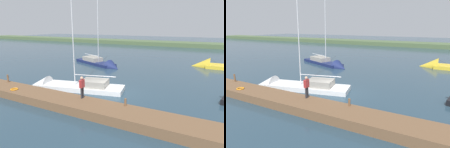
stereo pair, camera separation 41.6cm
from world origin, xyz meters
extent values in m
plane|color=#263D4C|center=(0.00, 0.00, 0.00)|extent=(200.00, 200.00, 0.00)
cube|color=#4C603D|center=(0.00, -48.37, 0.00)|extent=(180.00, 8.00, 2.40)
cube|color=brown|center=(0.00, 4.47, 0.34)|extent=(27.07, 2.38, 0.69)
cylinder|color=brown|center=(10.29, 3.64, 1.08)|extent=(0.17, 0.17, 0.78)
cylinder|color=brown|center=(-2.71, 3.64, 0.96)|extent=(0.16, 0.16, 0.55)
torus|color=orange|center=(7.60, 4.95, 0.74)|extent=(0.66, 0.66, 0.10)
cube|color=white|center=(3.50, 0.44, 0.00)|extent=(8.78, 4.22, 0.92)
cone|color=white|center=(8.18, 1.57, 0.00)|extent=(2.56, 2.73, 2.31)
cube|color=gray|center=(2.11, 0.11, 0.79)|extent=(2.83, 2.35, 0.64)
cylinder|color=silver|center=(4.18, 0.61, 5.20)|extent=(0.10, 0.10, 9.47)
cylinder|color=silver|center=(2.13, 0.12, 1.53)|extent=(4.13, 1.06, 0.08)
cube|color=navy|center=(9.59, -11.65, 0.04)|extent=(8.63, 5.22, 0.79)
cone|color=navy|center=(5.17, -9.87, 0.04)|extent=(2.72, 2.84, 2.25)
cube|color=gray|center=(10.22, -11.90, 0.77)|extent=(3.87, 3.03, 0.67)
cylinder|color=silver|center=(8.68, -11.28, 5.76)|extent=(0.11, 0.11, 10.65)
cylinder|color=silver|center=(10.53, -12.03, 1.40)|extent=(3.73, 1.57, 0.09)
cone|color=gold|center=(-6.29, -17.34, 0.01)|extent=(2.68, 2.96, 2.91)
cylinder|color=#28282D|center=(0.96, 3.68, 1.13)|extent=(0.14, 0.14, 0.88)
cylinder|color=#28282D|center=(0.95, 3.89, 1.13)|extent=(0.14, 0.14, 0.88)
cube|color=#B23333|center=(0.95, 3.79, 1.87)|extent=(0.23, 0.48, 0.62)
sphere|color=tan|center=(0.95, 3.79, 2.33)|extent=(0.24, 0.24, 0.24)
cylinder|color=#B23333|center=(0.96, 3.50, 1.89)|extent=(0.09, 0.09, 0.59)
cylinder|color=#B23333|center=(0.95, 4.08, 1.89)|extent=(0.09, 0.09, 0.59)
camera|label=1|loc=(-7.90, 15.65, 6.31)|focal=31.33mm
camera|label=2|loc=(-8.27, 15.45, 6.31)|focal=31.33mm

